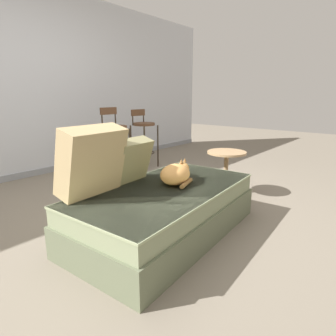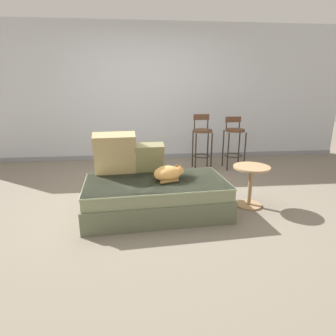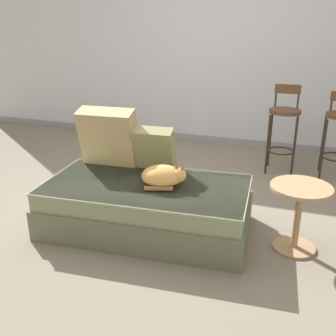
{
  "view_description": "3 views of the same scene",
  "coord_description": "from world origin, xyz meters",
  "px_view_note": "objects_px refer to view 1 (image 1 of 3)",
  "views": [
    {
      "loc": [
        -1.65,
        -1.82,
        1.13
      ],
      "look_at": [
        0.15,
        -0.3,
        0.52
      ],
      "focal_mm": 30.0,
      "sensor_mm": 36.0,
      "label": 1
    },
    {
      "loc": [
        -0.17,
        -3.45,
        1.46
      ],
      "look_at": [
        0.15,
        -0.3,
        0.52
      ],
      "focal_mm": 30.0,
      "sensor_mm": 36.0,
      "label": 2
    },
    {
      "loc": [
        1.13,
        -3.07,
        1.63
      ],
      "look_at": [
        0.15,
        -0.3,
        0.52
      ],
      "focal_mm": 42.0,
      "sensor_mm": 36.0,
      "label": 3
    }
  ],
  "objects_px": {
    "couch": "(166,210)",
    "throw_pillow_middle": "(131,160)",
    "bar_stool_near_window": "(115,136)",
    "throw_pillow_corner": "(92,161)",
    "cat": "(176,174)",
    "bar_stool_by_doorway": "(144,133)",
    "side_table": "(226,167)"
  },
  "relations": [
    {
      "from": "couch",
      "to": "bar_stool_by_doorway",
      "type": "height_order",
      "value": "bar_stool_by_doorway"
    },
    {
      "from": "throw_pillow_middle",
      "to": "side_table",
      "type": "height_order",
      "value": "throw_pillow_middle"
    },
    {
      "from": "throw_pillow_corner",
      "to": "side_table",
      "type": "height_order",
      "value": "throw_pillow_corner"
    },
    {
      "from": "bar_stool_near_window",
      "to": "bar_stool_by_doorway",
      "type": "xyz_separation_m",
      "value": [
        0.58,
        -0.0,
        -0.02
      ]
    },
    {
      "from": "bar_stool_by_doorway",
      "to": "side_table",
      "type": "distance_m",
      "value": 1.72
    },
    {
      "from": "cat",
      "to": "side_table",
      "type": "xyz_separation_m",
      "value": [
        1.02,
        0.08,
        -0.15
      ]
    },
    {
      "from": "couch",
      "to": "throw_pillow_corner",
      "type": "distance_m",
      "value": 0.73
    },
    {
      "from": "cat",
      "to": "bar_stool_near_window",
      "type": "distance_m",
      "value": 1.92
    },
    {
      "from": "throw_pillow_corner",
      "to": "couch",
      "type": "bearing_deg",
      "value": -32.55
    },
    {
      "from": "side_table",
      "to": "bar_stool_near_window",
      "type": "bearing_deg",
      "value": 98.29
    },
    {
      "from": "throw_pillow_middle",
      "to": "bar_stool_by_doorway",
      "type": "bearing_deg",
      "value": 42.08
    },
    {
      "from": "cat",
      "to": "couch",
      "type": "bearing_deg",
      "value": -177.73
    },
    {
      "from": "couch",
      "to": "bar_stool_near_window",
      "type": "distance_m",
      "value": 2.02
    },
    {
      "from": "cat",
      "to": "bar_stool_near_window",
      "type": "height_order",
      "value": "bar_stool_near_window"
    },
    {
      "from": "bar_stool_by_doorway",
      "to": "couch",
      "type": "bearing_deg",
      "value": -130.67
    },
    {
      "from": "throw_pillow_corner",
      "to": "bar_stool_by_doorway",
      "type": "bearing_deg",
      "value": 36.19
    },
    {
      "from": "couch",
      "to": "bar_stool_near_window",
      "type": "bearing_deg",
      "value": 62.24
    },
    {
      "from": "cat",
      "to": "bar_stool_by_doorway",
      "type": "bearing_deg",
      "value": 52.09
    },
    {
      "from": "throw_pillow_corner",
      "to": "bar_stool_near_window",
      "type": "distance_m",
      "value": 2.02
    },
    {
      "from": "bar_stool_by_doorway",
      "to": "throw_pillow_middle",
      "type": "bearing_deg",
      "value": -137.92
    },
    {
      "from": "couch",
      "to": "throw_pillow_middle",
      "type": "distance_m",
      "value": 0.52
    },
    {
      "from": "bar_stool_near_window",
      "to": "bar_stool_by_doorway",
      "type": "distance_m",
      "value": 0.58
    },
    {
      "from": "couch",
      "to": "bar_stool_near_window",
      "type": "xyz_separation_m",
      "value": [
        0.93,
        1.76,
        0.37
      ]
    },
    {
      "from": "throw_pillow_middle",
      "to": "side_table",
      "type": "bearing_deg",
      "value": -11.34
    },
    {
      "from": "cat",
      "to": "bar_stool_by_doorway",
      "type": "height_order",
      "value": "bar_stool_by_doorway"
    },
    {
      "from": "throw_pillow_middle",
      "to": "side_table",
      "type": "distance_m",
      "value": 1.29
    },
    {
      "from": "bar_stool_near_window",
      "to": "throw_pillow_middle",
      "type": "bearing_deg",
      "value": -124.85
    },
    {
      "from": "throw_pillow_corner",
      "to": "bar_stool_by_doorway",
      "type": "height_order",
      "value": "throw_pillow_corner"
    },
    {
      "from": "bar_stool_by_doorway",
      "to": "side_table",
      "type": "height_order",
      "value": "bar_stool_by_doorway"
    },
    {
      "from": "cat",
      "to": "bar_stool_by_doorway",
      "type": "distance_m",
      "value": 2.22
    },
    {
      "from": "side_table",
      "to": "cat",
      "type": "bearing_deg",
      "value": -175.49
    },
    {
      "from": "throw_pillow_corner",
      "to": "bar_stool_by_doorway",
      "type": "distance_m",
      "value": 2.46
    }
  ]
}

